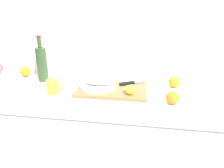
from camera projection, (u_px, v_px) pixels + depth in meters
back_wall at (90, 30)px, 1.57m from camera, size 3.20×0.05×2.50m
kitchen_counter at (83, 146)px, 1.57m from camera, size 2.00×0.60×0.90m
cutting_board at (112, 90)px, 1.39m from camera, size 0.46×0.28×0.02m
white_plate at (98, 86)px, 1.40m from camera, size 0.24×0.24×0.01m
fish_fillet at (98, 82)px, 1.40m from camera, size 0.18×0.08×0.04m
chef_knife at (134, 82)px, 1.46m from camera, size 0.26×0.18×0.02m
lemon_0 at (130, 90)px, 1.29m from camera, size 0.06×0.06×0.06m
wine_bottle at (42, 64)px, 1.53m from camera, size 0.07×0.07×0.33m
coffee_mug_2 at (53, 87)px, 1.34m from camera, size 0.12×0.08×0.09m
orange_0 at (25, 71)px, 1.65m from camera, size 0.08×0.08×0.08m
orange_1 at (173, 98)px, 1.21m from camera, size 0.08×0.08×0.08m
orange_2 at (174, 82)px, 1.44m from camera, size 0.08×0.08×0.08m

